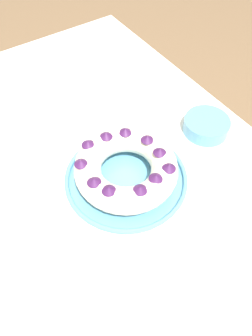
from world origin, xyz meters
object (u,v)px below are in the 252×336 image
at_px(cake_knife, 98,127).
at_px(side_bowl, 206,126).
at_px(serving_dish, 126,179).
at_px(fork, 97,122).
at_px(bundt_cake, 126,168).
at_px(serving_knife, 83,120).

distance_m(cake_knife, side_bowl, 0.32).
relative_size(serving_dish, fork, 1.57).
relative_size(bundt_cake, fork, 1.28).
height_order(bundt_cake, side_bowl, bundt_cake).
relative_size(serving_dish, cake_knife, 1.84).
bearing_deg(cake_knife, bundt_cake, -6.54).
relative_size(serving_dish, bundt_cake, 1.23).
relative_size(fork, serving_knife, 0.90).
height_order(serving_dish, bundt_cake, bundt_cake).
distance_m(serving_knife, side_bowl, 0.37).
distance_m(serving_dish, bundt_cake, 0.05).
relative_size(bundt_cake, side_bowl, 1.96).
bearing_deg(cake_knife, side_bowl, 58.06).
xyz_separation_m(serving_knife, side_bowl, (0.24, 0.28, 0.02)).
bearing_deg(serving_dish, fork, 168.56).
xyz_separation_m(fork, serving_knife, (-0.03, -0.03, 0.00)).
relative_size(serving_knife, side_bowl, 1.70).
height_order(serving_knife, side_bowl, side_bowl).
bearing_deg(serving_dish, cake_knife, 170.00).
bearing_deg(fork, bundt_cake, -7.07).
bearing_deg(serving_knife, fork, 45.91).
bearing_deg(side_bowl, serving_dish, -85.67).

